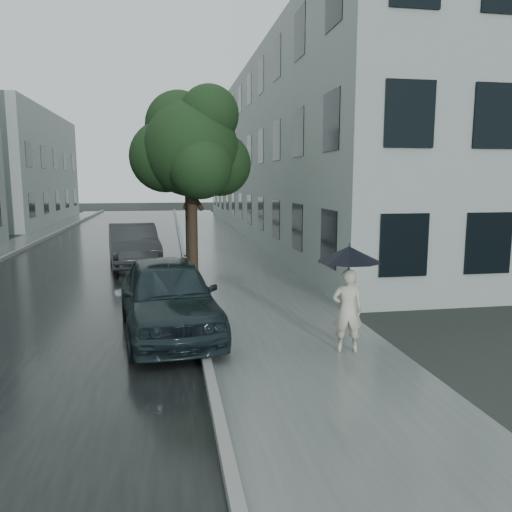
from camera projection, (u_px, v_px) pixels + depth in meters
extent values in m
plane|color=black|center=(280.00, 338.00, 9.97)|extent=(120.00, 120.00, 0.00)
cube|color=slate|center=(225.00, 252.00, 21.70)|extent=(3.50, 60.00, 0.01)
cube|color=slate|center=(183.00, 251.00, 21.38)|extent=(0.15, 60.00, 0.15)
cube|color=black|center=(99.00, 255.00, 20.79)|extent=(6.85, 60.00, 0.00)
cube|color=slate|center=(9.00, 256.00, 20.18)|extent=(0.15, 60.00, 0.15)
cube|color=gray|center=(299.00, 156.00, 29.21)|extent=(7.00, 36.00, 9.00)
cube|color=black|center=(241.00, 155.00, 28.62)|extent=(0.08, 32.40, 7.20)
cube|color=gray|center=(5.00, 167.00, 36.22)|extent=(7.00, 18.00, 8.00)
cube|color=black|center=(55.00, 168.00, 36.81)|extent=(0.08, 16.20, 6.40)
imported|color=#BAB9A3|center=(347.00, 310.00, 9.06)|extent=(0.62, 0.46, 1.54)
cylinder|color=black|center=(348.00, 280.00, 8.97)|extent=(0.02, 0.02, 0.66)
cone|color=black|center=(349.00, 254.00, 8.90)|extent=(1.47, 1.47, 0.28)
cylinder|color=black|center=(349.00, 245.00, 8.87)|extent=(0.02, 0.02, 0.08)
cylinder|color=black|center=(348.00, 300.00, 9.03)|extent=(0.03, 0.03, 0.06)
cylinder|color=#332619|center=(193.00, 236.00, 14.86)|extent=(0.29, 0.29, 2.95)
sphere|color=#1B3719|center=(191.00, 149.00, 14.47)|extent=(2.76, 2.76, 2.76)
sphere|color=#1B3719|center=(219.00, 164.00, 14.99)|extent=(1.90, 1.90, 1.90)
sphere|color=#1B3719|center=(165.00, 157.00, 14.79)|extent=(2.12, 2.12, 2.12)
sphere|color=#1B3719|center=(200.00, 167.00, 13.86)|extent=(1.79, 1.79, 1.79)
sphere|color=#1B3719|center=(179.00, 125.00, 14.92)|extent=(2.01, 2.01, 2.01)
sphere|color=#1B3719|center=(209.00, 115.00, 14.21)|extent=(1.71, 1.71, 1.71)
cylinder|color=black|center=(186.00, 191.00, 19.20)|extent=(0.12, 0.12, 5.34)
cylinder|color=black|center=(188.00, 257.00, 19.59)|extent=(0.28, 0.28, 0.20)
cylinder|color=black|center=(178.00, 120.00, 18.67)|extent=(0.50, 0.24, 0.08)
sphere|color=silver|center=(171.00, 121.00, 18.54)|extent=(0.32, 0.32, 0.32)
imported|color=black|center=(168.00, 295.00, 10.20)|extent=(2.35, 4.74, 1.55)
imported|color=#232628|center=(133.00, 245.00, 18.21)|extent=(2.25, 4.82, 1.53)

